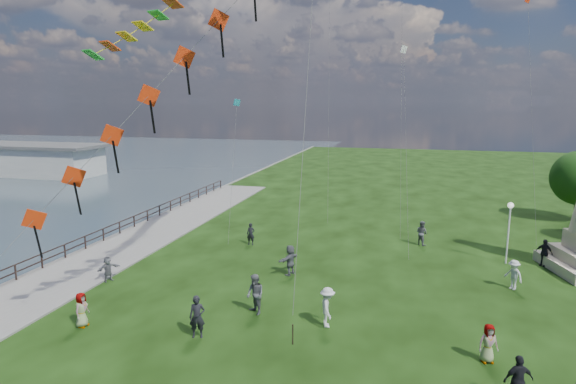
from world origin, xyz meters
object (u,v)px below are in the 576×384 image
(person_3, at_px, (518,380))
(person_0, at_px, (197,317))
(person_7, at_px, (422,233))
(person_6, at_px, (251,234))
(pier_pavilion, at_px, (7,158))
(lamppost, at_px, (509,220))
(person_9, at_px, (544,253))
(person_1, at_px, (255,294))
(person_11, at_px, (290,260))
(person_8, at_px, (514,275))
(person_10, at_px, (82,310))
(person_2, at_px, (327,307))
(person_4, at_px, (488,343))
(person_5, at_px, (108,269))

(person_3, bearing_deg, person_0, -26.81)
(person_3, relative_size, person_7, 1.00)
(person_6, bearing_deg, pier_pavilion, 146.36)
(lamppost, relative_size, person_9, 2.30)
(pier_pavilion, height_order, person_6, pier_pavilion)
(person_1, distance_m, person_3, 11.58)
(person_0, xyz_separation_m, person_11, (1.97, 8.37, -0.04))
(person_8, relative_size, person_11, 0.91)
(person_6, height_order, person_11, person_11)
(pier_pavilion, xyz_separation_m, person_10, (42.92, -39.79, -1.04))
(person_9, xyz_separation_m, person_10, (-22.18, -14.12, -0.05))
(person_11, bearing_deg, person_2, 51.91)
(person_8, bearing_deg, person_4, -58.19)
(person_10, bearing_deg, person_3, -94.15)
(person_0, relative_size, person_11, 1.04)
(person_11, bearing_deg, pier_pavilion, -98.28)
(person_2, xyz_separation_m, person_8, (8.95, 6.83, -0.10))
(person_6, height_order, person_8, person_8)
(person_5, bearing_deg, person_9, -41.03)
(person_4, bearing_deg, person_6, 121.57)
(person_3, relative_size, person_4, 1.12)
(person_9, bearing_deg, person_7, -164.81)
(person_0, height_order, person_9, person_0)
(person_0, xyz_separation_m, person_3, (12.36, -1.58, -0.06))
(person_8, bearing_deg, person_1, -104.96)
(person_1, height_order, person_4, person_1)
(person_5, xyz_separation_m, person_9, (24.42, 8.95, 0.13))
(person_5, xyz_separation_m, person_11, (9.68, 3.58, 0.17))
(person_4, bearing_deg, person_3, -93.94)
(pier_pavilion, height_order, person_9, pier_pavilion)
(person_8, xyz_separation_m, person_10, (-19.64, -9.61, -0.02))
(person_1, xyz_separation_m, person_6, (-3.85, 10.61, -0.19))
(lamppost, distance_m, person_9, 2.91)
(lamppost, bearing_deg, person_6, -179.34)
(person_7, distance_m, person_11, 11.03)
(person_0, bearing_deg, person_11, 58.61)
(person_8, distance_m, person_9, 5.18)
(person_8, height_order, person_9, person_9)
(person_5, bearing_deg, person_3, -78.77)
(person_1, height_order, person_5, person_1)
(person_6, relative_size, person_7, 0.89)
(pier_pavilion, relative_size, person_1, 15.49)
(person_0, relative_size, person_4, 1.20)
(person_4, relative_size, person_7, 0.89)
(person_8, bearing_deg, person_2, -94.67)
(person_8, xyz_separation_m, person_9, (2.54, 4.51, 0.03))
(person_0, xyz_separation_m, person_6, (-2.19, 13.46, -0.15))
(person_6, distance_m, person_11, 6.58)
(person_1, xyz_separation_m, person_4, (10.12, -1.86, -0.19))
(person_9, bearing_deg, person_10, -111.88)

